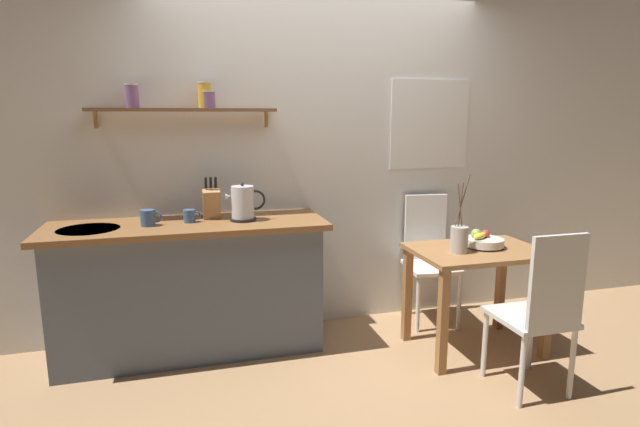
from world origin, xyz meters
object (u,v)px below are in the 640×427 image
dining_table (476,268)px  coffee_mug_spare (190,216)px  dining_chair_far (429,253)px  coffee_mug_by_sink (148,218)px  dining_chair_near (541,308)px  electric_kettle (243,203)px  twig_vase (459,239)px  knife_block (211,202)px  fruit_bowl (483,241)px

dining_table → coffee_mug_spare: bearing=165.5°
dining_chair_far → coffee_mug_by_sink: coffee_mug_by_sink is taller
dining_chair_near → electric_kettle: size_ratio=3.70×
coffee_mug_spare → twig_vase: bearing=-17.2°
twig_vase → electric_kettle: (-1.36, 0.50, 0.22)m
knife_block → electric_kettle: bearing=-31.6°
dining_chair_near → knife_block: size_ratio=3.41×
dining_table → dining_chair_near: dining_chair_near is taller
dining_chair_far → electric_kettle: size_ratio=3.71×
electric_kettle → coffee_mug_by_sink: bearing=-179.2°
fruit_bowl → twig_vase: size_ratio=0.51×
dining_chair_near → knife_block: 2.19m
fruit_bowl → electric_kettle: bearing=165.2°
dining_chair_near → knife_block: bearing=145.5°
dining_chair_near → electric_kettle: 1.96m
dining_chair_far → fruit_bowl: 0.62m
dining_table → electric_kettle: 1.66m
dining_table → twig_vase: (-0.17, -0.04, 0.23)m
dining_table → knife_block: (-1.74, 0.58, 0.44)m
dining_table → knife_block: 1.89m
dining_table → fruit_bowl: fruit_bowl is taller
dining_table → twig_vase: twig_vase is taller
dining_chair_far → coffee_mug_by_sink: bearing=-175.9°
dining_chair_far → twig_vase: twig_vase is taller
dining_chair_far → knife_block: (-1.69, -0.02, 0.49)m
twig_vase → coffee_mug_by_sink: size_ratio=3.85×
coffee_mug_spare → dining_chair_far: bearing=3.3°
twig_vase → coffee_mug_by_sink: bearing=166.1°
electric_kettle → coffee_mug_by_sink: electric_kettle is taller
dining_chair_near → coffee_mug_spare: coffee_mug_spare is taller
fruit_bowl → twig_vase: (-0.23, -0.08, 0.05)m
dining_chair_near → electric_kettle: bearing=145.1°
fruit_bowl → knife_block: (-1.80, 0.55, 0.26)m
dining_chair_near → dining_chair_far: size_ratio=1.00×
twig_vase → electric_kettle: 1.47m
dining_table → knife_block: size_ratio=3.01×
fruit_bowl → dining_table: bearing=-151.1°
dining_chair_near → fruit_bowl: bearing=86.9°
dining_table → coffee_mug_by_sink: coffee_mug_by_sink is taller
knife_block → dining_chair_far: bearing=0.5°
dining_chair_far → twig_vase: 0.71m
electric_kettle → twig_vase: bearing=-20.1°
electric_kettle → knife_block: bearing=148.4°
knife_block → coffee_mug_spare: knife_block is taller
dining_chair_far → dining_table: bearing=-85.1°
electric_kettle → coffee_mug_spare: (-0.35, 0.03, -0.07)m
fruit_bowl → knife_block: size_ratio=0.92×
dining_table → dining_chair_far: size_ratio=0.88×
dining_chair_far → fruit_bowl: bearing=-79.0°
knife_block → coffee_mug_spare: bearing=-148.5°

